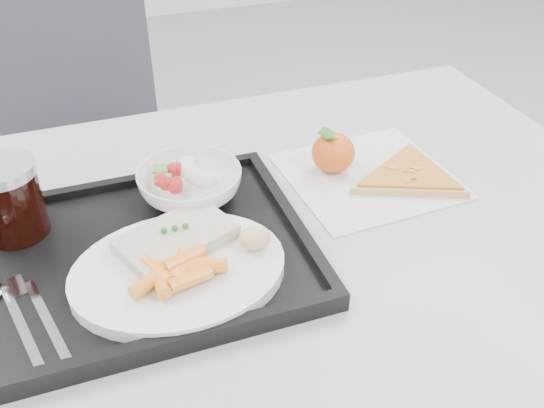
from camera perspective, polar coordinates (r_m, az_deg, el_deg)
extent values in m
cube|color=#B9B9BC|center=(0.88, -2.26, -2.93)|extent=(1.20, 0.80, 0.03)
cylinder|color=#47474C|center=(1.55, 13.41, -2.03)|extent=(0.04, 0.04, 0.72)
cube|color=#3D3E46|center=(1.60, -16.40, 2.77)|extent=(0.49, 0.49, 0.04)
cube|color=#3D3E46|center=(1.66, -18.61, 13.40)|extent=(0.42, 0.11, 0.46)
cylinder|color=#47474C|center=(1.60, -20.67, -8.91)|extent=(0.03, 0.03, 0.43)
cylinder|color=#47474C|center=(1.61, -7.93, -6.32)|extent=(0.03, 0.03, 0.43)
cylinder|color=#47474C|center=(1.88, -21.19, -1.52)|extent=(0.03, 0.03, 0.43)
cylinder|color=#47474C|center=(1.89, -10.45, 0.65)|extent=(0.03, 0.03, 0.43)
cube|color=black|center=(0.82, -12.55, -4.99)|extent=(0.45, 0.35, 0.01)
cube|color=black|center=(0.95, -14.32, 1.90)|extent=(0.45, 0.02, 0.01)
cube|color=black|center=(0.69, -10.36, -12.72)|extent=(0.45, 0.02, 0.01)
cube|color=black|center=(0.85, 1.76, -1.18)|extent=(0.02, 0.32, 0.01)
cylinder|color=white|center=(0.77, -8.77, -6.26)|extent=(0.27, 0.27, 0.02)
cube|color=beige|center=(0.79, -8.99, -3.21)|extent=(0.17, 0.13, 0.02)
sphere|color=#236B1C|center=(0.78, -10.15, -2.47)|extent=(0.01, 0.01, 0.01)
sphere|color=#236B1C|center=(0.78, -9.15, -2.26)|extent=(0.01, 0.01, 0.01)
sphere|color=#236B1C|center=(0.79, -8.16, -2.05)|extent=(0.01, 0.01, 0.01)
ellipsoid|color=tan|center=(0.77, -1.63, -3.21)|extent=(0.05, 0.04, 0.03)
imported|color=white|center=(0.89, -7.72, 1.83)|extent=(0.15, 0.15, 0.05)
cylinder|color=black|center=(0.88, -23.41, 0.12)|extent=(0.08, 0.08, 0.10)
cylinder|color=#A5A8AD|center=(0.85, -24.22, 2.97)|extent=(0.09, 0.09, 0.01)
cube|color=silver|center=(0.76, -22.51, -10.58)|extent=(0.05, 0.15, 0.00)
cube|color=silver|center=(0.76, -20.40, -10.20)|extent=(0.05, 0.15, 0.00)
cube|color=silver|center=(0.81, -22.88, -7.18)|extent=(0.03, 0.04, 0.00)
cube|color=silver|center=(0.98, 9.04, 2.62)|extent=(0.26, 0.25, 0.00)
ellipsoid|color=#FF5400|center=(0.97, 5.78, 4.82)|extent=(0.09, 0.09, 0.06)
cube|color=#236B1C|center=(0.96, 5.89, 6.35)|extent=(0.05, 0.05, 0.02)
cube|color=#236B1C|center=(0.96, 5.89, 6.35)|extent=(0.05, 0.03, 0.02)
cylinder|color=tan|center=(0.98, 12.81, 2.54)|extent=(0.23, 0.23, 0.01)
cylinder|color=#C84C22|center=(0.98, 12.87, 2.94)|extent=(0.20, 0.20, 0.00)
cube|color=#EABC47|center=(0.98, 13.03, 3.21)|extent=(0.02, 0.01, 0.00)
cube|color=#EABC47|center=(0.98, 13.33, 3.21)|extent=(0.02, 0.01, 0.00)
cube|color=#EABC47|center=(0.95, 13.21, 2.23)|extent=(0.02, 0.01, 0.00)
cube|color=#EABC47|center=(0.95, 12.99, 2.17)|extent=(0.02, 0.00, 0.00)
cube|color=#EABC47|center=(0.97, 11.14, 3.34)|extent=(0.02, 0.01, 0.00)
cube|color=#EABC47|center=(0.98, 11.26, 3.40)|extent=(0.02, 0.01, 0.00)
cube|color=#EABC47|center=(0.97, 12.73, 3.04)|extent=(0.02, 0.01, 0.00)
cylinder|color=orange|center=(0.74, -8.83, -5.81)|extent=(0.04, 0.06, 0.02)
cylinder|color=orange|center=(0.73, -10.45, -7.04)|extent=(0.02, 0.05, 0.02)
cylinder|color=orange|center=(0.74, -6.26, -5.91)|extent=(0.06, 0.03, 0.02)
cylinder|color=orange|center=(0.73, -8.76, -6.83)|extent=(0.05, 0.04, 0.02)
cylinder|color=orange|center=(0.74, -8.78, -6.10)|extent=(0.05, 0.04, 0.02)
cylinder|color=orange|center=(0.75, -7.62, -5.57)|extent=(0.06, 0.04, 0.02)
cylinder|color=orange|center=(0.74, -10.80, -6.22)|extent=(0.04, 0.06, 0.02)
cylinder|color=orange|center=(0.72, -7.68, -7.01)|extent=(0.06, 0.03, 0.02)
cylinder|color=orange|center=(0.73, -11.46, -7.13)|extent=(0.05, 0.04, 0.02)
cylinder|color=orange|center=(0.74, -8.26, -5.13)|extent=(0.06, 0.03, 0.02)
sphere|color=#B11A1A|center=(0.88, -9.05, 1.88)|extent=(0.02, 0.02, 0.02)
sphere|color=#B11A1A|center=(0.88, -9.97, 1.91)|extent=(0.02, 0.02, 0.02)
sphere|color=#B11A1A|center=(0.91, -9.30, 3.17)|extent=(0.02, 0.02, 0.02)
sphere|color=#B11A1A|center=(0.89, -10.45, 2.20)|extent=(0.02, 0.02, 0.02)
sphere|color=#B11A1A|center=(0.87, -9.07, 1.57)|extent=(0.02, 0.02, 0.02)
sphere|color=#B11A1A|center=(0.91, -8.81, 3.23)|extent=(0.02, 0.02, 0.02)
ellipsoid|color=silver|center=(0.88, -6.47, 2.27)|extent=(0.03, 0.03, 0.03)
ellipsoid|color=silver|center=(0.89, -7.35, 2.66)|extent=(0.03, 0.03, 0.03)
ellipsoid|color=silver|center=(0.88, -6.10, 2.33)|extent=(0.03, 0.03, 0.03)
ellipsoid|color=silver|center=(0.91, -8.03, 3.25)|extent=(0.03, 0.03, 0.03)
ellipsoid|color=silver|center=(0.92, -8.07, 3.67)|extent=(0.03, 0.03, 0.03)
cube|color=#5A8B35|center=(0.91, -8.41, 3.77)|extent=(0.03, 0.03, 0.00)
cube|color=#5A8B35|center=(0.91, -10.47, 3.27)|extent=(0.03, 0.03, 0.00)
cube|color=#5A8B35|center=(0.88, -10.22, 2.44)|extent=(0.03, 0.03, 0.00)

